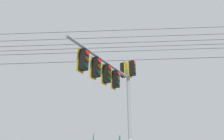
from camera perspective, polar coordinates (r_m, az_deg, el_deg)
The scene contains 2 objects.
signal_mast_assembly at distance 10.27m, azimuth 1.13°, elevation -4.16°, with size 5.30×2.60×7.03m.
overhead_wire_span at distance 12.73m, azimuth -0.42°, elevation 7.22°, with size 17.99×14.63×2.74m.
Camera 1 is at (7.57, 7.49, 1.94)m, focal length 31.72 mm.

